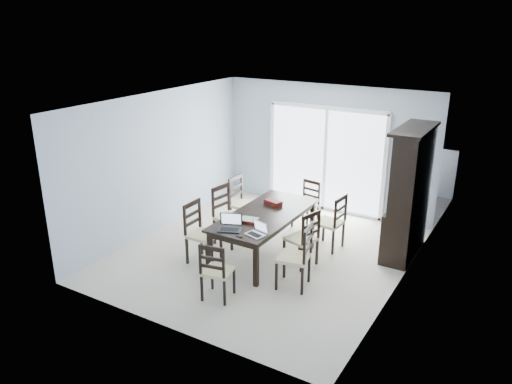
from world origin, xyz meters
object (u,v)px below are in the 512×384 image
chair_left_near (198,226)px  game_box (273,202)px  chair_left_far (241,197)px  chair_right_mid (306,233)px  laptop_dark (230,227)px  chair_right_near (300,250)px  cell_phone (239,236)px  laptop_silver (255,232)px  chair_end_near (215,266)px  chair_right_far (334,217)px  chair_left_mid (226,209)px  hot_tub (313,169)px  dining_table (265,218)px  chair_end_far (308,199)px  china_hutch (409,195)px

chair_left_near → game_box: (0.74, 1.18, 0.17)m
chair_left_far → chair_right_mid: (1.74, -0.81, -0.03)m
chair_left_far → laptop_dark: bearing=29.6°
chair_right_near → cell_phone: chair_right_near is taller
laptop_silver → cell_phone: bearing=-121.5°
chair_right_near → chair_left_far: bearing=43.1°
chair_right_near → chair_end_near: 1.28m
chair_right_far → laptop_dark: chair_right_far is taller
chair_left_near → chair_left_mid: size_ratio=0.97×
chair_left_far → chair_right_far: chair_left_far is taller
chair_right_near → laptop_dark: 1.15m
chair_left_near → hot_tub: (0.10, 4.30, -0.16)m
dining_table → chair_right_near: (0.99, -0.69, -0.06)m
hot_tub → laptop_silver: bearing=-76.7°
chair_right_far → chair_left_near: bearing=136.2°
laptop_silver → chair_end_far: bearing=110.6°
chair_right_far → cell_phone: 1.96m
chair_right_mid → chair_end_far: size_ratio=1.08×
chair_right_near → chair_end_far: chair_right_near is taller
chair_left_near → laptop_dark: 0.73m
chair_right_far → chair_end_near: (-0.79, -2.42, -0.06)m
hot_tub → chair_left_far: bearing=-94.9°
chair_right_mid → chair_end_near: (-0.65, -1.59, -0.04)m
chair_end_far → chair_right_mid: bearing=123.7°
chair_left_far → chair_right_near: chair_left_far is taller
china_hutch → chair_left_near: bearing=-144.9°
chair_right_far → hot_tub: size_ratio=0.63×
chair_right_near → hot_tub: size_ratio=0.64×
chair_left_far → chair_end_near: 2.63m
dining_table → chair_left_far: size_ratio=1.88×
chair_left_near → chair_left_far: bearing=-174.9°
china_hutch → laptop_silver: bearing=-129.6°
chair_end_near → cell_phone: 0.66m
chair_left_near → chair_left_mid: (-0.02, 0.83, 0.02)m
game_box → china_hutch: bearing=21.3°
laptop_dark → china_hutch: bearing=21.4°
chair_right_near → chair_right_mid: bearing=8.2°
chair_left_near → chair_right_near: (1.82, 0.07, -0.01)m
chair_left_mid → chair_end_near: bearing=37.7°
chair_left_near → laptop_silver: bearing=85.7°
chair_end_near → laptop_dark: size_ratio=2.51×
chair_right_mid → chair_end_far: bearing=39.8°
china_hutch → chair_left_near: china_hutch is taller
chair_end_far → game_box: size_ratio=3.30×
hot_tub → china_hutch: bearing=-39.8°
game_box → hot_tub: 3.20m
chair_end_near → laptop_silver: (0.18, 0.80, 0.25)m
chair_right_near → game_box: bearing=33.5°
hot_tub → chair_end_far: bearing=-68.0°
china_hutch → chair_end_far: china_hutch is taller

